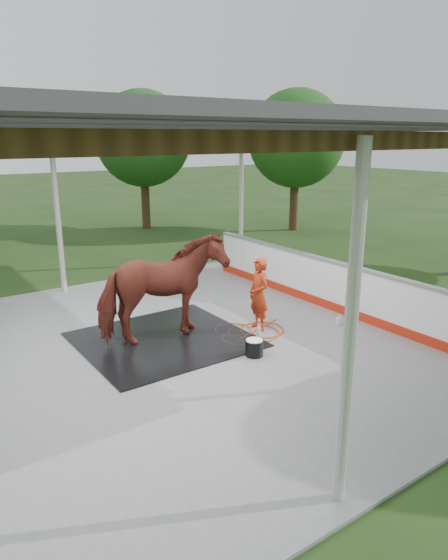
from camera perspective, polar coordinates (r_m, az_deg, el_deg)
ground at (r=9.44m, az=-8.85°, el=-8.45°), size 100.00×100.00×0.00m
concrete_slab at (r=9.43m, az=-8.86°, el=-8.31°), size 12.00×10.00×0.05m
pavilion_structure at (r=8.60m, az=-10.03°, el=16.37°), size 12.60×10.60×4.05m
dasher_board at (r=11.83m, az=11.36°, el=-0.42°), size 0.16×8.00×1.15m
tree_belt at (r=9.54m, az=-10.69°, el=15.22°), size 28.00×28.00×5.80m
rubber_mat at (r=9.91m, az=-6.84°, el=-6.76°), size 3.14×2.94×0.02m
horse at (r=9.55m, az=-7.05°, el=-1.04°), size 2.49×1.28×2.04m
handler at (r=10.15m, az=4.00°, el=-1.66°), size 0.43×0.59×1.51m
wash_bucket at (r=9.14m, az=3.47°, el=-7.70°), size 0.33×0.33×0.31m
soap_bottle_a at (r=9.98m, az=3.95°, el=-5.76°), size 0.14×0.14×0.26m
soap_bottle_b at (r=10.85m, az=13.00°, el=-4.46°), size 0.12×0.12×0.22m
hose_coil at (r=10.20m, az=2.94°, el=-5.98°), size 1.63×1.27×0.02m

